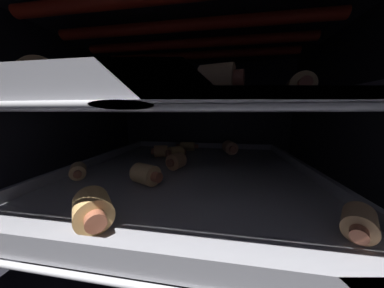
{
  "coord_description": "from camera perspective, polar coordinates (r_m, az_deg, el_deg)",
  "views": [
    {
      "loc": [
        5.28,
        -32.14,
        19.64
      ],
      "look_at": [
        0.0,
        1.23,
        13.61
      ],
      "focal_mm": 16.32,
      "sensor_mm": 36.0,
      "label": 1
    }
  ],
  "objects": [
    {
      "name": "pig_in_blanket_lower_4",
      "position": [
        0.51,
        -1.51,
        -0.73
      ],
      "size": [
        6.45,
        2.57,
        2.52
      ],
      "rotation": [
        0.0,
        0.0,
        4.72
      ],
      "color": "tan",
      "rests_on": "baking_tray_lower"
    },
    {
      "name": "oven_rack_upper",
      "position": [
        0.33,
        -0.34,
        10.94
      ],
      "size": [
        51.32,
        49.85,
        0.59
      ],
      "color": "#B7B7BC"
    },
    {
      "name": "pig_in_blanket_upper_9",
      "position": [
        0.22,
        31.76,
        15.77
      ],
      "size": [
        3.09,
        5.78,
        2.42
      ],
      "rotation": [
        0.0,
        0.0,
        6.07
      ],
      "color": "tan",
      "rests_on": "baking_tray_upper"
    },
    {
      "name": "pig_in_blanket_upper_5",
      "position": [
        0.31,
        5.34,
        15.35
      ],
      "size": [
        3.77,
        5.98,
        2.6
      ],
      "rotation": [
        0.0,
        0.0,
        3.53
      ],
      "color": "tan",
      "rests_on": "baking_tray_upper"
    },
    {
      "name": "pig_in_blanket_lower_1",
      "position": [
        0.23,
        43.83,
        -17.87
      ],
      "size": [
        4.13,
        5.25,
        2.51
      ],
      "rotation": [
        0.0,
        0.0,
        2.54
      ],
      "color": "tan",
      "rests_on": "baking_tray_lower"
    },
    {
      "name": "pig_in_blanket_upper_0",
      "position": [
        0.17,
        8.22,
        19.98
      ],
      "size": [
        4.92,
        3.36,
        2.79
      ],
      "rotation": [
        0.0,
        0.0,
        1.36
      ],
      "color": "tan",
      "rests_on": "baking_tray_upper"
    },
    {
      "name": "pig_in_blanket_upper_1",
      "position": [
        0.33,
        -21.94,
        14.6
      ],
      "size": [
        6.21,
        3.72,
        2.89
      ],
      "rotation": [
        0.0,
        0.0,
        4.94
      ],
      "color": "tan",
      "rests_on": "baking_tray_upper"
    },
    {
      "name": "heating_element",
      "position": [
        0.35,
        -0.37,
        32.02
      ],
      "size": [
        43.14,
        22.66,
        1.68
      ],
      "color": "maroon"
    },
    {
      "name": "pig_in_blanket_lower_2",
      "position": [
        0.41,
        -5.26,
        -2.92
      ],
      "size": [
        4.69,
        4.31,
        3.11
      ],
      "rotation": [
        0.0,
        0.0,
        2.26
      ],
      "color": "tan",
      "rests_on": "baking_tray_lower"
    },
    {
      "name": "pig_in_blanket_upper_4",
      "position": [
        0.34,
        25.19,
        13.93
      ],
      "size": [
        4.52,
        4.09,
        2.44
      ],
      "rotation": [
        0.0,
        0.0,
        0.87
      ],
      "color": "tan",
      "rests_on": "baking_tray_upper"
    },
    {
      "name": "oven_ceiling",
      "position": [
        0.36,
        -0.38,
        36.12
      ],
      "size": [
        56.32,
        53.27,
        1.2
      ],
      "primitive_type": "cube",
      "color": "black"
    },
    {
      "name": "baking_tray_upper",
      "position": [
        0.33,
        -0.35,
        12.44
      ],
      "size": [
        42.69,
        44.85,
        2.41
      ],
      "color": "gray",
      "rests_on": "oven_rack_upper"
    },
    {
      "name": "pig_in_blanket_lower_3",
      "position": [
        0.2,
        -29.68,
        -17.95
      ],
      "size": [
        5.23,
        5.41,
        3.38
      ],
      "rotation": [
        0.0,
        0.0,
        3.89
      ],
      "color": "tan",
      "rests_on": "baking_tray_lower"
    },
    {
      "name": "oven_wall_left",
      "position": [
        0.46,
        -36.77,
        5.41
      ],
      "size": [
        1.2,
        50.87,
        34.92
      ],
      "primitive_type": "cube",
      "color": "black",
      "rests_on": "ground_plane"
    },
    {
      "name": "oven_wall_right",
      "position": [
        0.39,
        43.78,
        4.13
      ],
      "size": [
        1.2,
        50.87,
        34.92
      ],
      "primitive_type": "cube",
      "color": "black",
      "rests_on": "ground_plane"
    },
    {
      "name": "pig_in_blanket_upper_3",
      "position": [
        0.23,
        -16.81,
        17.38
      ],
      "size": [
        4.11,
        4.43,
        3.09
      ],
      "rotation": [
        0.0,
        0.0,
        3.62
      ],
      "color": "tan",
      "rests_on": "baking_tray_upper"
    },
    {
      "name": "pig_in_blanket_upper_2",
      "position": [
        0.39,
        -6.22,
        14.62
      ],
      "size": [
        4.36,
        5.72,
        3.12
      ],
      "rotation": [
        0.0,
        0.0,
        0.42
      ],
      "color": "tan",
      "rests_on": "baking_tray_upper"
    },
    {
      "name": "baking_tray_lower",
      "position": [
        0.34,
        -0.32,
        -8.67
      ],
      "size": [
        42.69,
        44.85,
        2.31
      ],
      "color": "gray",
      "rests_on": "oven_rack_lower"
    },
    {
      "name": "pig_in_blanket_lower_5",
      "position": [
        0.28,
        -14.92,
        -9.51
      ],
      "size": [
        5.89,
        4.35,
        3.13
      ],
      "rotation": [
        0.0,
        0.0,
        4.29
      ],
      "color": "tan",
      "rests_on": "baking_tray_lower"
    },
    {
      "name": "oven_wall_back",
      "position": [
        0.58,
        3.84,
        7.96
      ],
      "size": [
        56.32,
        1.2,
        34.92
      ],
      "primitive_type": "cube",
      "color": "black",
      "rests_on": "ground_plane"
    },
    {
      "name": "pig_in_blanket_lower_0",
      "position": [
        0.36,
        -33.2,
        -7.35
      ],
      "size": [
        3.95,
        4.34,
        2.44
      ],
      "rotation": [
        0.0,
        0.0,
        3.83
      ],
      "color": "tan",
      "rests_on": "baking_tray_lower"
    },
    {
      "name": "pig_in_blanket_upper_10",
      "position": [
        0.22,
        1.95,
        18.28
      ],
      "size": [
        5.94,
        4.92,
        3.09
      ],
      "rotation": [
        0.0,
        0.0,
        0.96
      ],
      "color": "tan",
      "rests_on": "baking_tray_upper"
    },
    {
      "name": "pig_in_blanket_upper_7",
      "position": [
        0.23,
        -42.27,
        15.63
      ],
      "size": [
        6.19,
        4.82,
        3.39
      ],
      "rotation": [
        0.0,
        0.0,
        4.27
      ],
      "color": "tan",
      "rests_on": "baking_tray_upper"
    },
    {
      "name": "pig_in_blanket_upper_8",
      "position": [
        0.52,
        13.49,
        13.07
      ],
      "size": [
        5.64,
        4.85,
        2.7
      ],
      "rotation": [
        0.0,
        0.0,
        4.05
      ],
      "color": "tan",
      "rests_on": "baking_tray_upper"
    },
    {
      "name": "oven_rack_lower",
      "position": [
        0.35,
        -0.32,
        -9.89
      ],
      "size": [
        51.25,
        49.85,
        0.52
      ],
      "color": "#B7B7BC"
    },
    {
      "name": "ground_plane",
      "position": [
        0.38,
        -0.31,
        -21.74
      ],
      "size": [
        56.32,
        53.27,
        1.2
      ],
      "primitive_type": "cube",
      "color": "black"
    },
    {
      "name": "pig_in_blanket_upper_6",
      "position": [
        0.26,
        -32.84,
        14.97
      ],
      "size": [
        4.63,
        3.99,
        2.66
      ],
      "rotation": [
        0.0,
        0.0,
        4.09
      ],
      "color": "tan",
      "rests_on": "baking_tray_upper"
    },
    {
      "name": "pig_in_blanket_lower_8",
      "position": [
        0.35,
        -4.98,
        -5.41
      ],
      "size": [
        3.94,
        5.07,
        3.1
      ],
      "rotation": [
        0.0,
        0.0,
        2.76
      ],
      "color": "tan",
      "rests_on": "baking_tray_lower"
    },
    {
      "name": "pig_in_blanket_lower_6",
      "position": [
        0.48,
        12.32,
        -1.1
      ],
      "size": [
        4.19,
        6.28,
        3.38
      ],
      "rotation": [
        0.0,
        0.0,
        3.38
      ],
      "color": "tan",
      "rests_on": "baking_tray_lower"
    },
    {
      "name": "pig_in_blanket_lower_7",
      "position": [
        0.44,
        -10.08,
        -2.31
      ],
      "size": [
        5.11,
        3.73,
        2.97
      ],
      "rotation": [
        0.0,
        0.0,
        1.85
      ],
      "color": "tan",
      "rests_on": "baking_tray_lower"
    }
  ]
}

